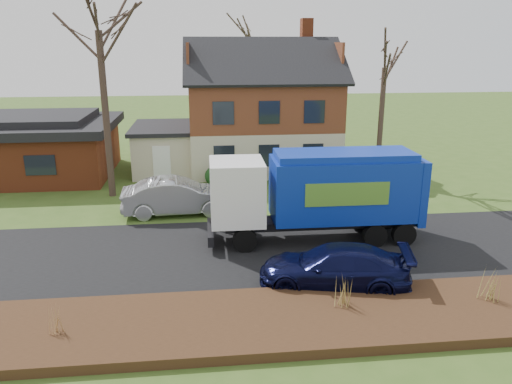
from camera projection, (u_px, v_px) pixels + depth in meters
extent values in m
plane|color=#37541C|center=(253.00, 252.00, 19.42)|extent=(120.00, 120.00, 0.00)
cube|color=black|center=(253.00, 251.00, 19.41)|extent=(80.00, 7.00, 0.02)
cube|color=#311D10|center=(271.00, 321.00, 14.33)|extent=(80.00, 3.50, 0.30)
cube|color=#C1B79B|center=(261.00, 145.00, 32.56)|extent=(9.00, 7.50, 2.70)
cube|color=#5E281A|center=(261.00, 103.00, 31.76)|extent=(9.00, 7.50, 2.80)
cube|color=#963F20|center=(306.00, 31.00, 31.76)|extent=(0.70, 0.90, 1.60)
cube|color=#C1B79B|center=(165.00, 150.00, 31.45)|extent=(3.50, 5.50, 2.60)
cube|color=black|center=(164.00, 127.00, 31.04)|extent=(3.90, 5.90, 0.24)
cube|color=#963F20|center=(34.00, 153.00, 30.14)|extent=(9.00, 7.50, 2.80)
cube|color=black|center=(30.00, 126.00, 29.67)|extent=(9.80, 8.20, 0.50)
cube|color=black|center=(29.00, 118.00, 29.54)|extent=(7.00, 6.00, 0.40)
cylinder|color=black|center=(245.00, 240.00, 19.28)|extent=(0.95, 0.32, 0.95)
cylinder|color=black|center=(241.00, 223.00, 21.10)|extent=(0.95, 0.32, 0.95)
cylinder|color=black|center=(375.00, 235.00, 19.79)|extent=(0.95, 0.32, 0.95)
cylinder|color=black|center=(361.00, 219.00, 21.61)|extent=(0.95, 0.32, 0.95)
cylinder|color=black|center=(404.00, 234.00, 19.90)|extent=(0.95, 0.32, 0.95)
cylinder|color=black|center=(387.00, 218.00, 21.72)|extent=(0.95, 0.32, 0.95)
cube|color=black|center=(320.00, 222.00, 20.42)|extent=(7.83, 1.14, 0.32)
cube|color=white|center=(237.00, 191.00, 19.68)|extent=(2.11, 2.29, 2.46)
cube|color=black|center=(212.00, 189.00, 19.54)|extent=(0.09, 2.00, 0.82)
cube|color=black|center=(210.00, 232.00, 20.06)|extent=(0.24, 2.28, 0.41)
cube|color=#0C2A99|center=(343.00, 188.00, 20.09)|extent=(5.75, 2.31, 2.46)
cube|color=#0C2A99|center=(344.00, 155.00, 19.70)|extent=(5.47, 2.04, 0.27)
cube|color=#0C2A99|center=(413.00, 188.00, 20.40)|extent=(0.33, 2.32, 2.64)
cube|color=#50842B|center=(347.00, 194.00, 18.95)|extent=(3.27, 0.06, 0.91)
cube|color=#50842B|center=(332.00, 178.00, 21.15)|extent=(3.27, 0.06, 0.91)
imported|color=#ACAFB4|center=(178.00, 196.00, 23.49)|extent=(5.28, 2.14, 1.70)
imported|color=black|center=(334.00, 267.00, 16.43)|extent=(5.24, 2.98, 1.43)
cylinder|color=#3B2B23|center=(106.00, 117.00, 25.28)|extent=(0.35, 0.35, 8.38)
cylinder|color=#423127|center=(381.00, 126.00, 28.43)|extent=(0.30, 0.30, 6.47)
cylinder|color=#403526|center=(254.00, 94.00, 38.86)|extent=(0.30, 0.30, 7.92)
cone|color=#AB7C4B|center=(57.00, 318.00, 13.38)|extent=(0.04, 0.04, 0.83)
cone|color=#AB7C4B|center=(52.00, 319.00, 13.37)|extent=(0.04, 0.04, 0.83)
cone|color=#AB7C4B|center=(63.00, 318.00, 13.40)|extent=(0.04, 0.04, 0.83)
cone|color=#AB7C4B|center=(59.00, 316.00, 13.49)|extent=(0.04, 0.04, 0.83)
cone|color=#AB7C4B|center=(56.00, 321.00, 13.28)|extent=(0.04, 0.04, 0.83)
cone|color=#A08647|center=(342.00, 289.00, 14.72)|extent=(0.04, 0.04, 1.06)
cone|color=#A08647|center=(337.00, 290.00, 14.71)|extent=(0.04, 0.04, 1.06)
cone|color=#A08647|center=(348.00, 289.00, 14.74)|extent=(0.04, 0.04, 1.06)
cone|color=#A08647|center=(341.00, 287.00, 14.85)|extent=(0.04, 0.04, 1.06)
cone|color=#A08647|center=(344.00, 291.00, 14.60)|extent=(0.04, 0.04, 1.06)
cone|color=#9A8844|center=(490.00, 287.00, 15.00)|extent=(0.04, 0.04, 0.95)
cone|color=#9A8844|center=(485.00, 287.00, 14.98)|extent=(0.04, 0.04, 0.95)
cone|color=#9A8844|center=(495.00, 286.00, 15.02)|extent=(0.04, 0.04, 0.95)
cone|color=#9A8844|center=(488.00, 284.00, 15.13)|extent=(0.04, 0.04, 0.95)
cone|color=#9A8844|center=(493.00, 289.00, 14.87)|extent=(0.04, 0.04, 0.95)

